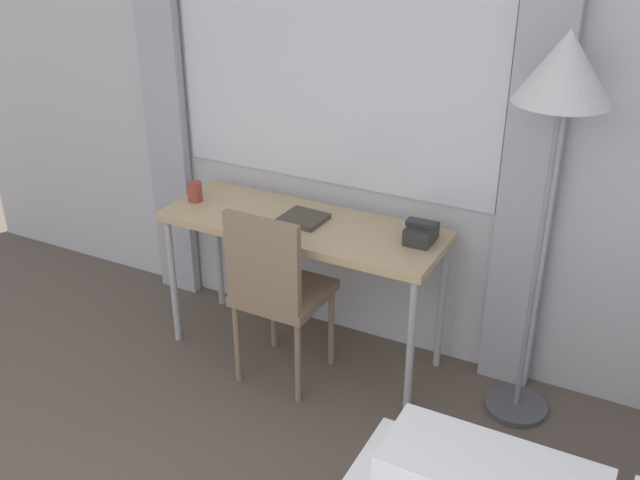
{
  "coord_description": "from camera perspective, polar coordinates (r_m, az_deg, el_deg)",
  "views": [
    {
      "loc": [
        1.22,
        0.03,
        2.29
      ],
      "look_at": [
        -0.05,
        2.5,
        0.9
      ],
      "focal_mm": 42.0,
      "sensor_mm": 36.0,
      "label": 1
    }
  ],
  "objects": [
    {
      "name": "desk",
      "position": [
        3.64,
        -1.32,
        0.46
      ],
      "size": [
        1.4,
        0.5,
        0.75
      ],
      "color": "tan",
      "rests_on": "ground_plane"
    },
    {
      "name": "standing_lamp",
      "position": [
        3.04,
        17.94,
        10.49
      ],
      "size": [
        0.38,
        0.38,
        1.76
      ],
      "color": "#4C4C51",
      "rests_on": "ground_plane"
    },
    {
      "name": "desk_chair",
      "position": [
        3.51,
        -3.37,
        -3.54
      ],
      "size": [
        0.4,
        0.4,
        0.93
      ],
      "rotation": [
        0.0,
        0.0,
        -0.01
      ],
      "color": "#8C7259",
      "rests_on": "ground_plane"
    },
    {
      "name": "book",
      "position": [
        3.62,
        -1.28,
        1.66
      ],
      "size": [
        0.21,
        0.2,
        0.02
      ],
      "rotation": [
        0.0,
        0.0,
        -0.05
      ],
      "color": "#4C4238",
      "rests_on": "desk"
    },
    {
      "name": "wall_back_with_window",
      "position": [
        3.56,
        5.56,
        11.21
      ],
      "size": [
        5.74,
        0.13,
        2.7
      ],
      "color": "silver",
      "rests_on": "ground_plane"
    },
    {
      "name": "mug",
      "position": [
        3.87,
        -9.52,
        3.65
      ],
      "size": [
        0.08,
        0.08,
        0.1
      ],
      "color": "#993F33",
      "rests_on": "desk"
    },
    {
      "name": "telephone",
      "position": [
        3.43,
        7.71,
        0.55
      ],
      "size": [
        0.14,
        0.16,
        0.1
      ],
      "color": "#2D2D2D",
      "rests_on": "desk"
    }
  ]
}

